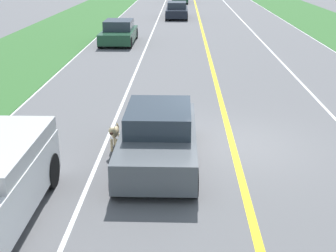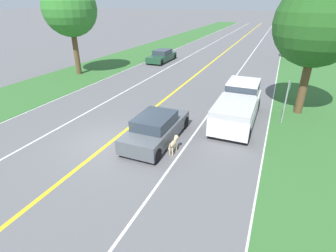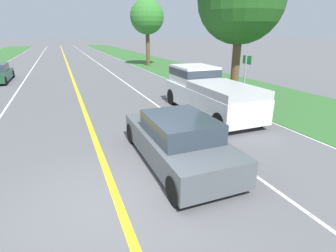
# 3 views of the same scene
# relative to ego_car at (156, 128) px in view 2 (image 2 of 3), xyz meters

# --- Properties ---
(ground_plane) EXTENTS (400.00, 400.00, 0.00)m
(ground_plane) POSITION_rel_ego_car_xyz_m (-1.97, -1.08, -0.65)
(ground_plane) COLOR #5B5B5E
(centre_divider_line) EXTENTS (0.18, 160.00, 0.01)m
(centre_divider_line) POSITION_rel_ego_car_xyz_m (-1.97, -1.08, -0.64)
(centre_divider_line) COLOR yellow
(centre_divider_line) RESTS_ON ground
(lane_edge_line_right) EXTENTS (0.14, 160.00, 0.01)m
(lane_edge_line_right) POSITION_rel_ego_car_xyz_m (5.03, -1.08, -0.64)
(lane_edge_line_right) COLOR white
(lane_edge_line_right) RESTS_ON ground
(lane_edge_line_left) EXTENTS (0.14, 160.00, 0.01)m
(lane_edge_line_left) POSITION_rel_ego_car_xyz_m (-8.97, -1.08, -0.64)
(lane_edge_line_left) COLOR white
(lane_edge_line_left) RESTS_ON ground
(lane_dash_same_dir) EXTENTS (0.10, 160.00, 0.01)m
(lane_dash_same_dir) POSITION_rel_ego_car_xyz_m (1.53, -1.08, -0.64)
(lane_dash_same_dir) COLOR white
(lane_dash_same_dir) RESTS_ON ground
(lane_dash_oncoming) EXTENTS (0.10, 160.00, 0.01)m
(lane_dash_oncoming) POSITION_rel_ego_car_xyz_m (-5.47, -1.08, -0.64)
(lane_dash_oncoming) COLOR white
(lane_dash_oncoming) RESTS_ON ground
(ego_car) EXTENTS (1.87, 4.44, 1.38)m
(ego_car) POSITION_rel_ego_car_xyz_m (0.00, 0.00, 0.00)
(ego_car) COLOR #51565B
(ego_car) RESTS_ON ground
(dog) EXTENTS (0.23, 1.04, 0.75)m
(dog) POSITION_rel_ego_car_xyz_m (1.20, -0.70, -0.18)
(dog) COLOR #D1B784
(dog) RESTS_ON ground
(pickup_truck) EXTENTS (2.04, 5.54, 1.96)m
(pickup_truck) POSITION_rel_ego_car_xyz_m (3.24, 3.98, 0.34)
(pickup_truck) COLOR silver
(pickup_truck) RESTS_ON ground
(oncoming_car) EXTENTS (1.82, 4.58, 1.28)m
(oncoming_car) POSITION_rel_ego_car_xyz_m (-7.29, 16.99, -0.05)
(oncoming_car) COLOR #1E472D
(oncoming_car) RESTS_ON ground
(roadside_tree_right_near) EXTENTS (4.59, 4.59, 7.41)m
(roadside_tree_right_near) POSITION_rel_ego_car_xyz_m (6.51, 6.56, 4.45)
(roadside_tree_right_near) COLOR brown
(roadside_tree_right_near) RESTS_ON ground
(roadside_tree_right_far) EXTENTS (3.57, 3.57, 6.87)m
(roadside_tree_right_far) POSITION_rel_ego_car_xyz_m (6.41, 22.46, 4.38)
(roadside_tree_right_far) COLOR brown
(roadside_tree_right_far) RESTS_ON ground
(roadside_tree_left_near) EXTENTS (4.56, 4.56, 7.88)m
(roadside_tree_left_near) POSITION_rel_ego_car_xyz_m (-12.15, 8.86, 4.92)
(roadside_tree_left_near) COLOR brown
(roadside_tree_left_near) RESTS_ON ground
(street_sign) EXTENTS (0.11, 0.64, 2.47)m
(street_sign) POSITION_rel_ego_car_xyz_m (5.66, 4.55, 0.91)
(street_sign) COLOR gray
(street_sign) RESTS_ON ground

